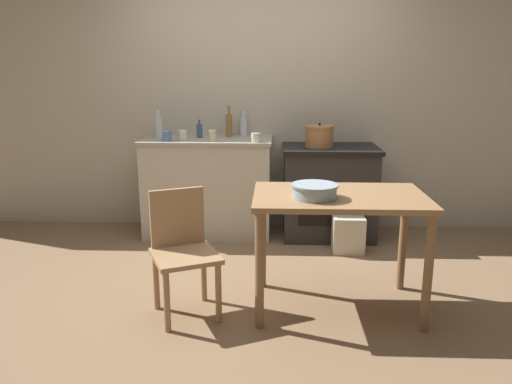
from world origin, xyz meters
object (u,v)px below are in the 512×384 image
object	(u,v)px
cup_center_right	(213,136)
cup_mid_right	(167,136)
stove	(329,191)
mixing_bowl_large	(315,190)
bottle_mid_left	(244,126)
cup_center	(256,137)
cup_right	(182,135)
stock_pot	(319,136)
flour_sack	(348,235)
work_table	(339,212)
bottle_far_left	(158,126)
chair	(183,248)
bottle_center_left	(200,131)
bottle_left	(229,125)

from	to	relation	value
cup_center_right	cup_mid_right	distance (m)	0.42
stove	mixing_bowl_large	size ratio (longest dim) A/B	3.01
mixing_bowl_large	bottle_mid_left	size ratio (longest dim) A/B	1.15
bottle_mid_left	cup_center	size ratio (longest dim) A/B	2.98
stove	cup_right	bearing A→B (deg)	-176.12
stock_pot	cup_center	xyz separation A→B (m)	(-0.58, -0.15, 0.01)
stove	flour_sack	distance (m)	0.56
work_table	bottle_far_left	world-z (taller)	bottle_far_left
work_table	chair	bearing A→B (deg)	-174.18
bottle_far_left	bottle_center_left	xyz separation A→B (m)	(0.40, -0.02, -0.04)
stove	cup_right	world-z (taller)	cup_right
flour_sack	cup_center	distance (m)	1.20
work_table	bottle_left	distance (m)	1.92
mixing_bowl_large	bottle_far_left	distance (m)	2.23
work_table	cup_right	xyz separation A→B (m)	(-1.28, 1.43, 0.31)
bottle_mid_left	bottle_left	bearing A→B (deg)	-147.74
chair	bottle_far_left	size ratio (longest dim) A/B	3.07
stock_pot	bottle_far_left	world-z (taller)	bottle_far_left
stock_pot	bottle_left	xyz separation A→B (m)	(-0.86, 0.19, 0.08)
chair	cup_mid_right	size ratio (longest dim) A/B	8.82
stove	cup_right	xyz separation A→B (m)	(-1.38, -0.09, 0.55)
cup_center	mixing_bowl_large	bearing A→B (deg)	-73.43
chair	cup_center	size ratio (longest dim) A/B	9.41
bottle_center_left	cup_right	xyz separation A→B (m)	(-0.13, -0.19, -0.02)
flour_sack	stock_pot	world-z (taller)	stock_pot
stove	cup_mid_right	distance (m)	1.61
work_table	bottle_center_left	size ratio (longest dim) A/B	6.50
bottle_center_left	cup_right	bearing A→B (deg)	-125.62
bottle_far_left	bottle_left	distance (m)	0.69
work_table	cup_center_right	xyz separation A→B (m)	(-0.99, 1.35, 0.32)
stock_pot	bottle_far_left	xyz separation A→B (m)	(-1.54, 0.16, 0.07)
cup_center	stove	bearing A→B (deg)	15.36
mixing_bowl_large	cup_right	bearing A→B (deg)	126.04
stove	bottle_left	world-z (taller)	bottle_left
bottle_left	bottle_mid_left	size ratio (longest dim) A/B	1.16
cup_center_right	cup_mid_right	bearing A→B (deg)	-179.86
chair	stock_pot	world-z (taller)	stock_pot
cup_mid_right	cup_right	xyz separation A→B (m)	(0.13, 0.07, 0.00)
bottle_center_left	cup_center	size ratio (longest dim) A/B	1.98
cup_center_right	cup_right	bearing A→B (deg)	166.11
stock_pot	bottle_far_left	bearing A→B (deg)	174.15
work_table	bottle_far_left	distance (m)	2.29
bottle_mid_left	cup_mid_right	xyz separation A→B (m)	(-0.68, -0.40, -0.05)
cup_center_right	cup_center	bearing A→B (deg)	-3.58
chair	flour_sack	world-z (taller)	chair
bottle_mid_left	cup_center	world-z (taller)	bottle_mid_left
stove	cup_mid_right	size ratio (longest dim) A/B	9.68
bottle_mid_left	bottle_center_left	world-z (taller)	bottle_mid_left
bottle_far_left	cup_right	world-z (taller)	bottle_far_left
bottle_left	stove	bearing A→B (deg)	-9.03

